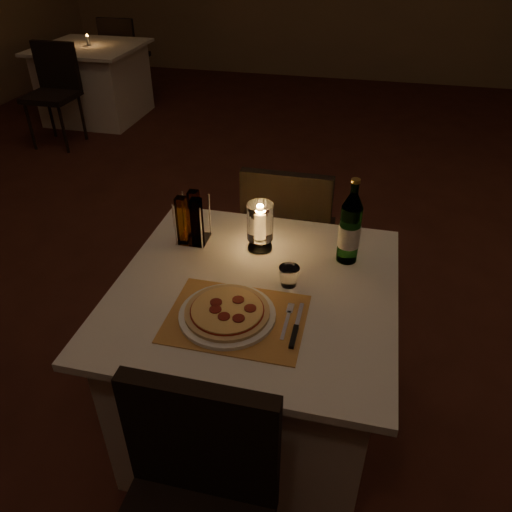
% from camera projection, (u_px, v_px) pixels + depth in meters
% --- Properties ---
extents(floor, '(8.00, 10.00, 0.02)m').
position_uv_depth(floor, '(301.00, 327.00, 2.70)').
color(floor, '#4B2018').
rests_on(floor, ground).
extents(main_table, '(1.00, 1.00, 0.74)m').
position_uv_depth(main_table, '(255.00, 359.00, 1.99)').
color(main_table, white).
rests_on(main_table, ground).
extents(chair_near, '(0.42, 0.42, 0.90)m').
position_uv_depth(chair_near, '(193.00, 506.00, 1.32)').
color(chair_near, black).
rests_on(chair_near, ground).
extents(chair_far, '(0.42, 0.42, 0.90)m').
position_uv_depth(chair_far, '(288.00, 230.00, 2.46)').
color(chair_far, black).
rests_on(chair_far, ground).
extents(placemat, '(0.45, 0.34, 0.00)m').
position_uv_depth(placemat, '(236.00, 318.00, 1.64)').
color(placemat, '#CA8C46').
rests_on(placemat, main_table).
extents(plate, '(0.32, 0.32, 0.01)m').
position_uv_depth(plate, '(227.00, 315.00, 1.64)').
color(plate, white).
rests_on(plate, placemat).
extents(pizza, '(0.28, 0.28, 0.02)m').
position_uv_depth(pizza, '(227.00, 311.00, 1.63)').
color(pizza, '#D8B77F').
rests_on(pizza, plate).
extents(fork, '(0.02, 0.18, 0.00)m').
position_uv_depth(fork, '(287.00, 318.00, 1.63)').
color(fork, silver).
rests_on(fork, placemat).
extents(knife, '(0.02, 0.22, 0.01)m').
position_uv_depth(knife, '(295.00, 332.00, 1.58)').
color(knife, black).
rests_on(knife, placemat).
extents(tumbler, '(0.07, 0.07, 0.07)m').
position_uv_depth(tumbler, '(289.00, 276.00, 1.77)').
color(tumbler, white).
rests_on(tumbler, main_table).
extents(water_bottle, '(0.08, 0.08, 0.34)m').
position_uv_depth(water_bottle, '(350.00, 229.00, 1.84)').
color(water_bottle, '#579D54').
rests_on(water_bottle, main_table).
extents(hurricane_candle, '(0.10, 0.10, 0.20)m').
position_uv_depth(hurricane_candle, '(260.00, 223.00, 1.92)').
color(hurricane_candle, white).
rests_on(hurricane_candle, main_table).
extents(cruet_caddy, '(0.12, 0.12, 0.21)m').
position_uv_depth(cruet_caddy, '(192.00, 220.00, 1.97)').
color(cruet_caddy, white).
rests_on(cruet_caddy, main_table).
extents(neighbor_table_left, '(1.00, 1.00, 0.74)m').
position_uv_depth(neighbor_table_left, '(95.00, 82.00, 5.26)').
color(neighbor_table_left, white).
rests_on(neighbor_table_left, ground).
extents(neighbor_chair_la, '(0.42, 0.42, 0.90)m').
position_uv_depth(neighbor_chair_la, '(54.00, 84.00, 4.58)').
color(neighbor_chair_la, black).
rests_on(neighbor_chair_la, ground).
extents(neighbor_chair_lb, '(0.42, 0.42, 0.90)m').
position_uv_depth(neighbor_chair_lb, '(123.00, 50.00, 5.73)').
color(neighbor_chair_lb, black).
rests_on(neighbor_chair_lb, ground).
extents(neighbor_candle_left, '(0.03, 0.03, 0.11)m').
position_uv_depth(neighbor_candle_left, '(88.00, 40.00, 5.02)').
color(neighbor_candle_left, white).
rests_on(neighbor_candle_left, neighbor_table_left).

